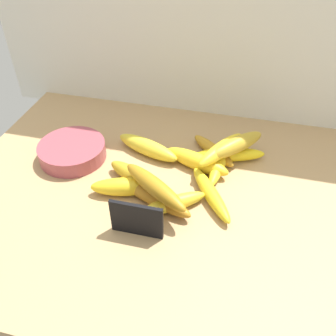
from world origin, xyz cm
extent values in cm
cube|color=tan|center=(0.00, 0.00, 1.50)|extent=(110.00, 76.00, 3.00)
cube|color=silver|center=(0.00, 39.00, 35.00)|extent=(130.00, 2.00, 70.00)
cube|color=black|center=(-7.11, -12.60, 7.20)|extent=(11.00, 0.80, 8.40)
cube|color=olive|center=(-7.11, -11.80, 3.30)|extent=(9.90, 1.20, 0.60)
cylinder|color=#97424C|center=(-31.09, 7.71, 5.06)|extent=(17.15, 17.15, 4.11)
ellipsoid|color=yellow|center=(-1.38, -3.94, 4.73)|extent=(14.34, 11.66, 3.45)
ellipsoid|color=yellow|center=(-13.54, -1.97, 5.14)|extent=(16.07, 8.05, 4.28)
ellipsoid|color=#AB741C|center=(-6.29, -3.24, 4.94)|extent=(20.18, 11.44, 3.89)
ellipsoid|color=#B78323|center=(4.22, 17.30, 4.61)|extent=(13.67, 12.91, 3.23)
ellipsoid|color=gold|center=(-11.64, 1.85, 5.06)|extent=(17.42, 11.37, 4.12)
ellipsoid|color=yellow|center=(6.52, 12.78, 4.63)|extent=(4.82, 18.60, 3.25)
ellipsoid|color=gold|center=(6.07, 1.04, 4.63)|extent=(13.02, 17.51, 3.26)
ellipsoid|color=gold|center=(-12.59, 13.73, 5.16)|extent=(18.71, 10.38, 4.31)
ellipsoid|color=yellow|center=(8.66, 16.32, 4.79)|extent=(18.26, 8.19, 3.59)
ellipsoid|color=yellow|center=(0.95, 11.19, 5.13)|extent=(17.87, 9.74, 4.26)
ellipsoid|color=yellow|center=(6.53, 13.51, 8.14)|extent=(11.65, 16.72, 3.77)
ellipsoid|color=gold|center=(9.82, 15.58, 8.60)|extent=(14.46, 15.59, 4.04)
ellipsoid|color=#AB7A1B|center=(-5.65, -3.98, 8.82)|extent=(17.98, 14.14, 3.87)
camera|label=1|loc=(10.88, -59.11, 62.71)|focal=39.10mm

